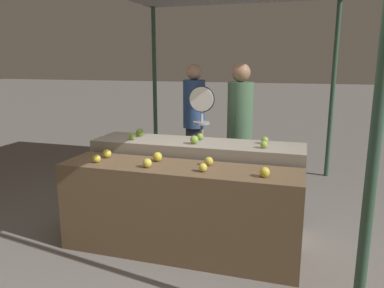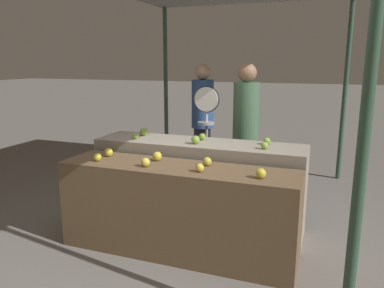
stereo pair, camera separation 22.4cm
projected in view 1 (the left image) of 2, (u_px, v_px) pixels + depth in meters
The scene contains 19 objects.
ground_plane at pixel (179, 252), 3.60m from camera, with size 60.00×60.00×0.00m, color slate.
display_counter_front at pixel (179, 210), 3.51m from camera, with size 2.24×0.55×0.85m, color brown.
display_counter_back at pixel (197, 185), 4.06m from camera, with size 2.24×0.55×0.96m, color gray.
apple_front_0 at pixel (97, 159), 3.55m from camera, with size 0.08×0.08×0.08m, color gold.
apple_front_1 at pixel (147, 163), 3.38m from camera, with size 0.08×0.08×0.08m, color yellow.
apple_front_2 at pixel (203, 168), 3.25m from camera, with size 0.08×0.08×0.08m, color yellow.
apple_front_3 at pixel (265, 172), 3.10m from camera, with size 0.09×0.09×0.09m, color gold.
apple_front_4 at pixel (107, 154), 3.72m from camera, with size 0.09×0.09×0.09m, color gold.
apple_front_5 at pixel (157, 157), 3.59m from camera, with size 0.09×0.09×0.09m, color gold.
apple_front_6 at pixel (209, 161), 3.45m from camera, with size 0.08×0.08×0.08m, color gold.
apple_back_0 at pixel (132, 136), 4.04m from camera, with size 0.08×0.08×0.08m, color #84AD3D.
apple_back_1 at pixel (194, 140), 3.84m from camera, with size 0.09×0.09×0.09m, color #84AD3D.
apple_back_2 at pixel (264, 145), 3.66m from camera, with size 0.07×0.07×0.07m, color #8EB247.
apple_back_3 at pixel (140, 132), 4.24m from camera, with size 0.09×0.09×0.09m, color #7AA338.
apple_back_4 at pixel (200, 137), 4.04m from camera, with size 0.07×0.07×0.07m, color #7AA338.
apple_back_5 at pixel (265, 140), 3.86m from camera, with size 0.07×0.07×0.07m, color #84AD3D.
produce_scale at pixel (202, 119), 4.54m from camera, with size 0.32×0.20×1.51m.
person_vendor_at_scale at pixel (240, 122), 4.76m from camera, with size 0.44×0.44×1.78m.
person_customer_left at pixel (194, 113), 5.63m from camera, with size 0.40×0.40×1.76m.
Camera 1 is at (1.07, -3.12, 1.79)m, focal length 35.00 mm.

